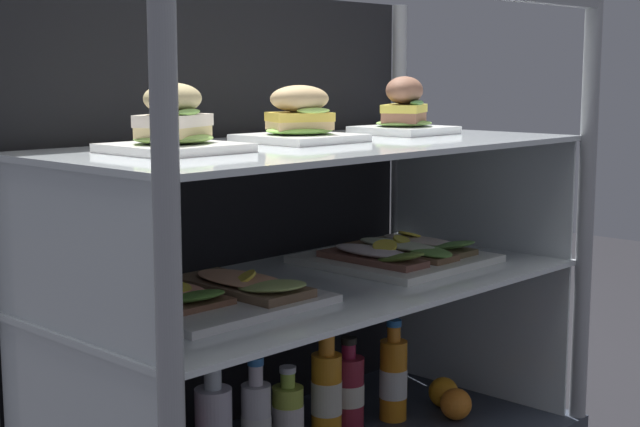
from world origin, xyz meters
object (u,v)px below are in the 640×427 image
plated_roll_sandwich_mid_right (174,127)px  juice_bottle_back_right (348,391)px  plated_roll_sandwich_center (300,122)px  open_sandwich_tray_far_right (399,254)px  plated_roll_sandwich_far_right (404,112)px  orange_fruit_beside_bottles (443,392)px  juice_bottle_back_center (256,426)px  juice_bottle_near_post (288,418)px  juice_bottle_front_middle (327,395)px  open_sandwich_tray_center (213,293)px  orange_fruit_near_left_post (456,404)px  juice_bottle_back_left (393,378)px

plated_roll_sandwich_mid_right → juice_bottle_back_right: plated_roll_sandwich_mid_right is taller
plated_roll_sandwich_center → open_sandwich_tray_far_right: (0.26, -0.04, -0.29)m
plated_roll_sandwich_far_right → juice_bottle_back_right: 0.61m
juice_bottle_back_right → orange_fruit_beside_bottles: juice_bottle_back_right is taller
open_sandwich_tray_far_right → juice_bottle_back_right: bearing=153.9°
juice_bottle_back_center → juice_bottle_back_right: 0.30m
plated_roll_sandwich_center → juice_bottle_near_post: size_ratio=1.08×
juice_bottle_near_post → orange_fruit_beside_bottles: (0.44, -0.06, -0.04)m
juice_bottle_back_right → orange_fruit_beside_bottles: bearing=-15.8°
plated_roll_sandwich_far_right → open_sandwich_tray_far_right: 0.31m
open_sandwich_tray_far_right → juice_bottle_near_post: 0.42m
juice_bottle_near_post → juice_bottle_front_middle: juice_bottle_front_middle is taller
plated_roll_sandwich_center → plated_roll_sandwich_far_right: bearing=1.4°
plated_roll_sandwich_far_right → juice_bottle_back_center: 0.74m
juice_bottle_back_center → juice_bottle_front_middle: juice_bottle_front_middle is taller
plated_roll_sandwich_mid_right → plated_roll_sandwich_far_right: 0.65m
open_sandwich_tray_far_right → orange_fruit_beside_bottles: (0.14, -0.02, -0.34)m
open_sandwich_tray_far_right → juice_bottle_back_right: 0.31m
plated_roll_sandwich_mid_right → plated_roll_sandwich_center: plated_roll_sandwich_mid_right is taller
juice_bottle_back_center → juice_bottle_near_post: size_ratio=1.25×
open_sandwich_tray_center → orange_fruit_near_left_post: open_sandwich_tray_center is taller
juice_bottle_near_post → orange_fruit_near_left_post: (0.39, -0.13, -0.04)m
open_sandwich_tray_center → juice_bottle_back_left: 0.58m
plated_roll_sandwich_mid_right → orange_fruit_beside_bottles: 0.96m
juice_bottle_back_left → plated_roll_sandwich_mid_right: bearing=179.9°
open_sandwich_tray_far_right → juice_bottle_front_middle: bearing=171.2°
plated_roll_sandwich_mid_right → plated_roll_sandwich_center: size_ratio=1.00×
plated_roll_sandwich_center → juice_bottle_front_middle: 0.57m
plated_roll_sandwich_far_right → juice_bottle_back_center: bearing=-177.0°
juice_bottle_back_center → juice_bottle_front_middle: (0.20, 0.01, 0.01)m
juice_bottle_back_right → juice_bottle_back_left: juice_bottle_back_left is taller
plated_roll_sandwich_mid_right → juice_bottle_near_post: bearing=4.7°
plated_roll_sandwich_center → juice_bottle_front_middle: size_ratio=0.80×
orange_fruit_near_left_post → juice_bottle_back_right: bearing=145.8°
open_sandwich_tray_far_right → juice_bottle_back_right: size_ratio=1.69×
open_sandwich_tray_center → juice_bottle_front_middle: (0.31, 0.02, -0.27)m
juice_bottle_back_center → juice_bottle_near_post: bearing=11.2°
open_sandwich_tray_center → orange_fruit_near_left_post: (0.60, -0.10, -0.34)m
plated_roll_sandwich_center → orange_fruit_near_left_post: 0.74m
orange_fruit_near_left_post → orange_fruit_beside_bottles: bearing=56.0°
plated_roll_sandwich_far_right → juice_bottle_near_post: size_ratio=0.98×
open_sandwich_tray_far_right → juice_bottle_back_right: open_sandwich_tray_far_right is taller
orange_fruit_near_left_post → plated_roll_sandwich_far_right: bearing=103.4°
plated_roll_sandwich_center → juice_bottle_back_right: plated_roll_sandwich_center is taller
plated_roll_sandwich_mid_right → orange_fruit_near_left_post: plated_roll_sandwich_mid_right is taller
plated_roll_sandwich_far_right → juice_bottle_front_middle: plated_roll_sandwich_far_right is taller
juice_bottle_back_right → plated_roll_sandwich_far_right: bearing=-2.0°
plated_roll_sandwich_far_right → juice_bottle_back_left: plated_roll_sandwich_far_right is taller
orange_fruit_beside_bottles → juice_bottle_front_middle: bearing=171.8°
juice_bottle_back_center → orange_fruit_beside_bottles: 0.55m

